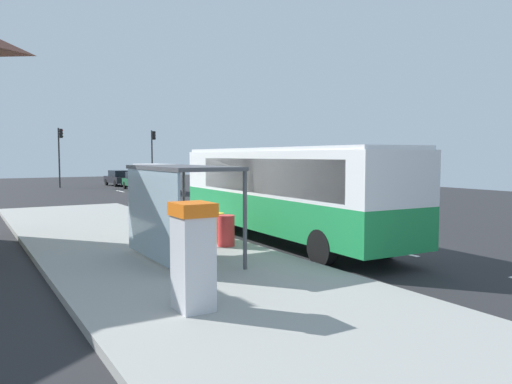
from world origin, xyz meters
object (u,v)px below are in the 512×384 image
at_px(sedan_near, 138,180).
at_px(traffic_light_far_side, 60,148).
at_px(recycling_bin_yellow, 216,228).
at_px(recycling_bin_red, 226,231).
at_px(traffic_light_near_side, 153,149).
at_px(bus_shelter, 171,188).
at_px(bus, 283,188).
at_px(recycling_bin_orange, 207,225).
at_px(recycling_bin_green, 198,223).
at_px(sedan_far, 119,178).
at_px(white_van, 156,176).
at_px(ticket_machine, 193,255).

bearing_deg(sedan_near, traffic_light_far_side, 131.80).
height_order(sedan_near, recycling_bin_yellow, sedan_near).
bearing_deg(recycling_bin_red, sedan_near, 77.41).
distance_m(traffic_light_near_side, bus_shelter, 37.43).
distance_m(bus, recycling_bin_red, 2.82).
xyz_separation_m(recycling_bin_orange, recycling_bin_green, (0.00, 0.70, 0.00)).
xyz_separation_m(sedan_far, traffic_light_near_side, (3.19, -0.76, 2.81)).
xyz_separation_m(bus, recycling_bin_yellow, (-2.49, 0.13, -1.19)).
bearing_deg(bus, recycling_bin_green, 148.44).
bearing_deg(white_van, sedan_near, 88.81).
bearing_deg(sedan_near, recycling_bin_green, -103.54).
xyz_separation_m(sedan_far, recycling_bin_red, (-6.50, -35.11, -0.14)).
bearing_deg(recycling_bin_yellow, bus_shelter, -140.76).
bearing_deg(bus, recycling_bin_yellow, 177.04).
relative_size(sedan_far, ticket_machine, 2.29).
relative_size(recycling_bin_orange, recycling_bin_green, 1.00).
relative_size(sedan_near, recycling_bin_orange, 4.68).
relative_size(recycling_bin_red, recycling_bin_green, 1.00).
bearing_deg(traffic_light_far_side, sedan_far, -0.40).
relative_size(sedan_far, recycling_bin_red, 4.68).
distance_m(bus, ticket_machine, 8.35).
height_order(sedan_near, recycling_bin_green, sedan_near).
relative_size(white_van, traffic_light_near_side, 0.96).
bearing_deg(ticket_machine, sedan_near, 73.90).
distance_m(bus, traffic_light_far_side, 34.65).
height_order(white_van, bus_shelter, bus_shelter).
relative_size(white_van, recycling_bin_orange, 5.54).
bearing_deg(bus_shelter, traffic_light_far_side, 84.79).
relative_size(sedan_near, recycling_bin_red, 4.68).
distance_m(ticket_machine, traffic_light_near_side, 41.83).
height_order(recycling_bin_yellow, recycling_bin_green, same).
height_order(white_van, traffic_light_far_side, traffic_light_far_side).
bearing_deg(traffic_light_near_side, traffic_light_far_side, 174.69).
bearing_deg(sedan_near, bus, -98.01).
bearing_deg(bus, sedan_near, 81.99).
bearing_deg(sedan_far, recycling_bin_red, -100.49).
height_order(bus, ticket_machine, bus).
distance_m(recycling_bin_green, traffic_light_near_side, 33.81).
relative_size(bus, traffic_light_far_side, 2.02).
relative_size(sedan_near, sedan_far, 1.00).
height_order(recycling_bin_red, recycling_bin_orange, same).
bearing_deg(recycling_bin_orange, ticket_machine, -117.09).
xyz_separation_m(white_van, recycling_bin_yellow, (-6.40, -23.51, -0.69)).
xyz_separation_m(bus, ticket_machine, (-5.91, -5.86, -0.67)).
distance_m(white_van, recycling_bin_green, 23.02).
distance_m(sedan_near, recycling_bin_red, 29.82).
bearing_deg(bus, bus_shelter, -160.35).
height_order(white_van, recycling_bin_orange, white_van).
relative_size(recycling_bin_orange, traffic_light_far_side, 0.17).
bearing_deg(recycling_bin_green, sedan_near, 76.46).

